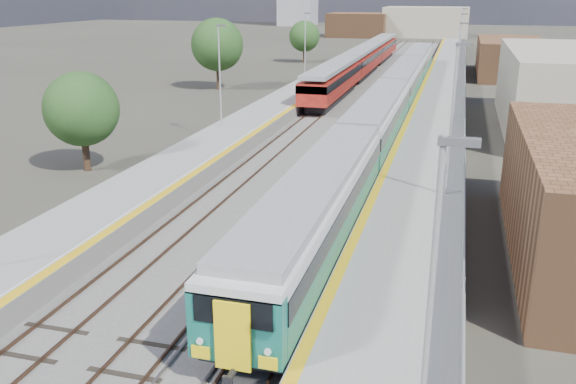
% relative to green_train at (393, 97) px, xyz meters
% --- Properties ---
extents(ground, '(320.00, 320.00, 0.00)m').
position_rel_green_train_xyz_m(ground, '(-1.50, 5.76, -2.18)').
color(ground, '#47443A').
rests_on(ground, ground).
extents(ballast_bed, '(10.50, 155.00, 0.06)m').
position_rel_green_train_xyz_m(ballast_bed, '(-3.75, 8.26, -2.15)').
color(ballast_bed, '#565451').
rests_on(ballast_bed, ground).
extents(tracks, '(8.96, 160.00, 0.17)m').
position_rel_green_train_xyz_m(tracks, '(-3.15, 9.94, -2.07)').
color(tracks, '#4C3323').
rests_on(tracks, ground).
extents(platform_right, '(4.70, 155.00, 8.52)m').
position_rel_green_train_xyz_m(platform_right, '(3.78, 8.26, -1.64)').
color(platform_right, slate).
rests_on(platform_right, ground).
extents(platform_left, '(4.30, 155.00, 8.52)m').
position_rel_green_train_xyz_m(platform_left, '(-10.55, 8.25, -1.66)').
color(platform_left, slate).
rests_on(platform_left, ground).
extents(green_train, '(2.81, 78.17, 3.09)m').
position_rel_green_train_xyz_m(green_train, '(0.00, 0.00, 0.00)').
color(green_train, black).
rests_on(green_train, ground).
extents(red_train, '(2.85, 57.81, 3.60)m').
position_rel_green_train_xyz_m(red_train, '(-7.00, 28.09, -0.05)').
color(red_train, black).
rests_on(red_train, ground).
extents(tree_a, '(4.58, 4.58, 6.20)m').
position_rel_green_train_xyz_m(tree_a, '(-16.83, -20.26, 1.73)').
color(tree_a, '#382619').
rests_on(tree_a, ground).
extents(tree_b, '(5.88, 5.88, 7.97)m').
position_rel_green_train_xyz_m(tree_b, '(-21.19, 12.99, 2.84)').
color(tree_b, '#382619').
rests_on(tree_b, ground).
extents(tree_c, '(4.74, 4.74, 6.42)m').
position_rel_green_train_xyz_m(tree_c, '(-18.36, 42.05, 1.87)').
color(tree_c, '#382619').
rests_on(tree_c, ground).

